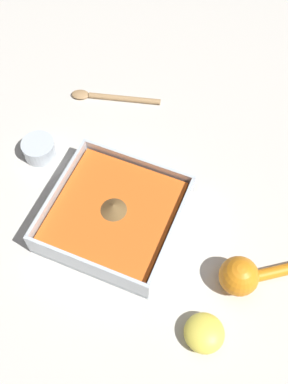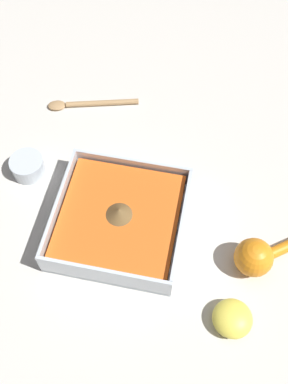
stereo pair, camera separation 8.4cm
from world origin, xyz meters
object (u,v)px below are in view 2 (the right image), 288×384
(square_dish, at_px, (120,220))
(lemon_squeezer, at_px, (258,256))
(lemon_half, at_px, (232,318))
(spice_bowl, at_px, (28,167))
(wooden_spoon, at_px, (87,104))

(square_dish, relative_size, lemon_squeezer, 1.54)
(lemon_squeezer, distance_m, lemon_half, 0.12)
(spice_bowl, xyz_separation_m, lemon_squeezer, (-0.46, 0.11, 0.01))
(square_dish, distance_m, spice_bowl, 0.22)
(lemon_half, relative_size, wooden_spoon, 0.33)
(lemon_squeezer, height_order, wooden_spoon, lemon_squeezer)
(spice_bowl, xyz_separation_m, wooden_spoon, (-0.07, -0.19, -0.01))
(square_dish, xyz_separation_m, wooden_spoon, (0.14, -0.28, -0.02))
(lemon_squeezer, distance_m, wooden_spoon, 0.49)
(square_dish, height_order, wooden_spoon, square_dish)
(square_dish, bearing_deg, lemon_squeezer, 174.86)
(wooden_spoon, bearing_deg, lemon_squeezer, 127.38)
(square_dish, xyz_separation_m, spice_bowl, (0.21, -0.08, -0.01))
(square_dish, xyz_separation_m, lemon_squeezer, (-0.25, 0.02, 0.01))
(lemon_squeezer, bearing_deg, spice_bowl, -48.92)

